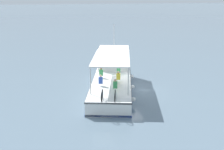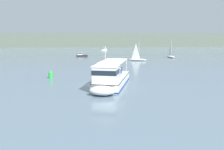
# 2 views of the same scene
# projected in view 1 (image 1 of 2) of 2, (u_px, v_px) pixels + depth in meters

# --- Properties ---
(ground_plane) EXTENTS (400.00, 400.00, 0.00)m
(ground_plane) POSITION_uv_depth(u_px,v_px,m) (128.00, 90.00, 26.88)
(ground_plane) COLOR slate
(ferry_main) EXTENTS (6.34, 13.07, 5.32)m
(ferry_main) POSITION_uv_depth(u_px,v_px,m) (113.00, 76.00, 27.34)
(ferry_main) COLOR white
(ferry_main) RESTS_ON ground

